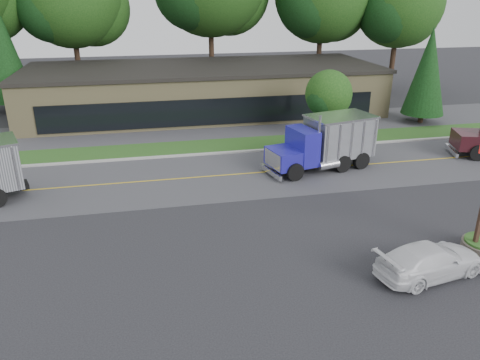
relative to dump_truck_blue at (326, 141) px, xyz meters
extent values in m
plane|color=#333338|center=(-7.60, -9.04, -1.80)|extent=(140.00, 140.00, 0.00)
cube|color=#535358|center=(-7.60, -0.04, -1.80)|extent=(60.00, 8.00, 0.02)
cube|color=gold|center=(-7.60, -0.04, -1.80)|extent=(60.00, 0.12, 0.01)
cube|color=#9E9E99|center=(-7.60, 4.16, -1.80)|extent=(60.00, 0.30, 0.12)
cube|color=#22551D|center=(-7.60, 5.96, -1.80)|extent=(60.00, 3.40, 0.03)
cube|color=#535358|center=(-7.60, 10.96, -1.80)|extent=(60.00, 7.00, 0.02)
cube|color=#9C8E60|center=(-5.60, 16.96, 0.20)|extent=(32.00, 12.00, 4.00)
cylinder|color=#382619|center=(-17.60, 24.96, 0.99)|extent=(0.56, 0.56, 5.57)
sphere|color=#133B10|center=(-15.69, 26.23, 7.27)|extent=(7.64, 7.64, 7.64)
sphere|color=black|center=(-19.19, 24.00, 7.59)|extent=(7.00, 7.00, 7.00)
cylinder|color=#382619|center=(-3.60, 24.96, 1.42)|extent=(0.56, 0.56, 6.43)
cylinder|color=#382619|center=(8.40, 23.96, 1.01)|extent=(0.56, 0.56, 5.62)
sphere|color=#133B10|center=(10.33, 25.24, 7.36)|extent=(7.71, 7.71, 7.71)
sphere|color=black|center=(6.79, 22.99, 7.68)|extent=(7.07, 7.07, 7.07)
cylinder|color=#382619|center=(16.40, 21.96, 0.77)|extent=(0.56, 0.56, 5.14)
sphere|color=#133B10|center=(16.40, 21.96, 7.75)|extent=(9.40, 9.40, 9.40)
sphere|color=#133B10|center=(18.16, 23.13, 6.58)|extent=(7.05, 7.05, 7.05)
sphere|color=black|center=(14.93, 21.07, 6.87)|extent=(6.46, 6.46, 6.46)
cylinder|color=#382619|center=(-23.60, 20.96, -1.30)|extent=(0.44, 0.44, 1.00)
cone|color=black|center=(-23.60, 20.96, 3.80)|extent=(4.48, 4.48, 9.17)
cylinder|color=#382619|center=(12.40, 8.96, -1.30)|extent=(0.44, 0.44, 1.00)
cone|color=black|center=(12.40, 8.96, 2.66)|extent=(3.57, 3.57, 7.29)
cylinder|color=#382619|center=(2.40, 5.96, -0.83)|extent=(0.56, 0.56, 1.93)
sphere|color=#133B10|center=(2.40, 5.96, 1.78)|extent=(3.52, 3.52, 3.52)
sphere|color=#133B10|center=(3.06, 6.40, 1.34)|extent=(2.64, 2.64, 2.64)
sphere|color=black|center=(1.85, 5.63, 1.45)|extent=(2.42, 2.42, 2.42)
cube|color=black|center=(-0.19, -0.04, -1.23)|extent=(6.76, 2.46, 0.28)
cube|color=#201C9B|center=(-3.03, -0.69, -0.68)|extent=(2.07, 2.60, 1.10)
cube|color=#201C9B|center=(-1.75, -0.40, -0.08)|extent=(1.67, 2.60, 2.20)
cube|color=black|center=(-2.25, -0.51, 0.32)|extent=(0.52, 2.06, 0.90)
cube|color=silver|center=(0.95, 0.22, 0.22)|extent=(4.46, 3.32, 2.50)
cube|color=silver|center=(0.95, 0.22, 1.52)|extent=(4.64, 3.50, 0.12)
cylinder|color=black|center=(-3.14, 0.47, -1.23)|extent=(1.15, 0.58, 1.10)
cylinder|color=black|center=(-2.63, -1.78, -1.23)|extent=(1.15, 0.58, 1.10)
cylinder|color=black|center=(0.98, 1.40, -1.23)|extent=(1.15, 0.58, 1.10)
cylinder|color=black|center=(1.49, -0.84, -1.23)|extent=(1.15, 0.58, 1.10)
cube|color=black|center=(10.78, 0.27, -0.68)|extent=(2.69, 2.83, 1.10)
cylinder|color=black|center=(11.31, 1.31, -1.23)|extent=(1.15, 0.67, 1.10)
cylinder|color=black|center=(10.61, -0.88, -1.23)|extent=(1.15, 0.67, 1.10)
imported|color=silver|center=(-0.49, -12.63, -1.11)|extent=(4.99, 2.77, 1.37)
camera|label=1|loc=(-11.30, -26.90, 8.92)|focal=35.00mm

